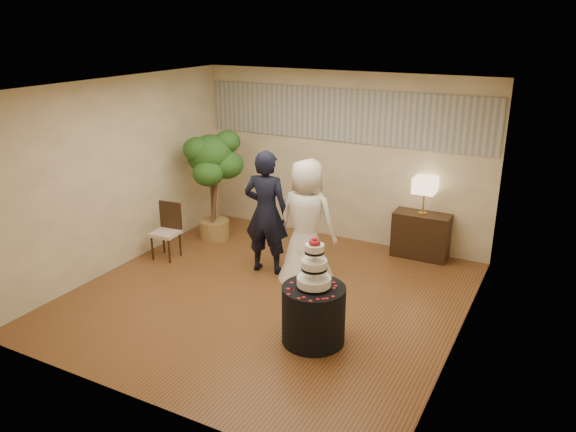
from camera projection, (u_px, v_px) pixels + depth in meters
The scene contains 15 objects.
floor at pixel (268, 296), 7.63m from camera, with size 5.00×5.00×0.00m, color brown.
ceiling at pixel (265, 87), 6.70m from camera, with size 5.00×5.00×0.00m, color white.
wall_back at pixel (342, 158), 9.25m from camera, with size 5.00×0.06×2.80m, color beige.
wall_front at pixel (129, 272), 5.08m from camera, with size 5.00×0.06×2.80m, color beige.
wall_left at pixel (119, 174), 8.26m from camera, with size 0.06×5.00×2.80m, color beige.
wall_right at pixel (467, 231), 6.07m from camera, with size 0.06×5.00×2.80m, color beige.
mural_border at pixel (343, 115), 9.00m from camera, with size 4.90×0.02×0.85m, color #A3A499.
groom at pixel (266, 213), 8.11m from camera, with size 0.67×0.44×1.84m, color black.
bride at pixel (307, 220), 7.91m from camera, with size 0.86×0.81×1.77m, color white.
cake_table at pixel (313, 314), 6.47m from camera, with size 0.73×0.73×0.69m, color black.
wedding_cake at pixel (314, 263), 6.25m from camera, with size 0.40×0.40×0.61m, color white, non-canonical shape.
console at pixel (421, 235), 8.79m from camera, with size 0.86×0.38×0.72m, color black.
table_lamp at pixel (424, 196), 8.57m from camera, with size 0.33×0.33×0.58m, color beige, non-canonical shape.
ficus_tree at pixel (212, 185), 9.35m from camera, with size 0.90×0.90×1.89m, color #27571D, non-canonical shape.
side_chair at pixel (165, 232), 8.72m from camera, with size 0.40×0.42×0.88m, color black, non-canonical shape.
Camera 1 is at (3.43, -5.92, 3.57)m, focal length 35.00 mm.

